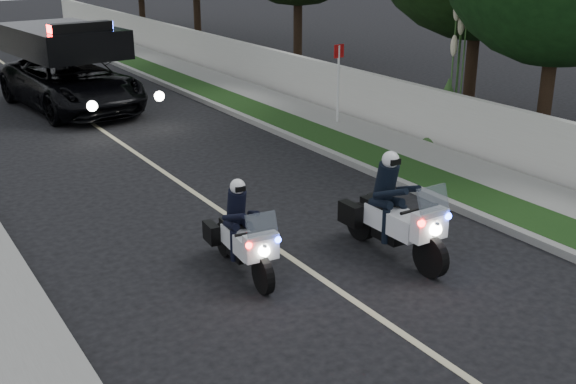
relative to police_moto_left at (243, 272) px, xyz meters
name	(u,v)px	position (x,y,z in m)	size (l,w,h in m)	color
ground	(295,261)	(0.97, -0.10, 0.00)	(120.00, 120.00, 0.00)	black
curb_right	(234,113)	(5.07, 9.90, 0.07)	(0.20, 60.00, 0.15)	gray
grass_verge	(253,110)	(5.77, 9.90, 0.08)	(1.20, 60.00, 0.16)	#193814
sidewalk_right	(288,105)	(7.07, 9.90, 0.08)	(1.40, 60.00, 0.16)	gray
property_wall	(313,82)	(8.07, 9.90, 0.75)	(0.22, 60.00, 1.50)	beige
lane_marking	(107,133)	(0.97, 9.90, 0.00)	(0.12, 50.00, 0.01)	#BFB78C
police_moto_left	(243,272)	(0.00, 0.00, 0.00)	(0.66, 1.89, 1.60)	silver
police_moto_right	(392,256)	(2.51, -0.82, 0.00)	(0.77, 2.21, 1.88)	white
police_suv	(74,109)	(1.06, 13.42, 0.00)	(2.93, 6.32, 3.07)	black
sign_post	(337,127)	(6.97, 6.99, 0.00)	(0.39, 0.39, 2.49)	#AD1F0C
pampas_far	(444,141)	(8.57, 4.18, 0.00)	(1.36, 1.36, 3.89)	beige
tree_right_a	(467,119)	(10.92, 5.66, 0.00)	(6.65, 6.65, 11.08)	black
tree_right_b	(539,148)	(10.22, 2.34, 0.00)	(6.04, 6.04, 10.07)	#133712
tree_right_c	(298,70)	(11.20, 15.71, 0.00)	(7.34, 7.34, 12.23)	#1A310F
tree_right_d	(199,46)	(10.75, 24.55, 0.00)	(7.01, 7.01, 11.69)	#164115
tree_right_e	(143,30)	(10.77, 32.46, 0.00)	(5.36, 5.36, 8.93)	#103310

